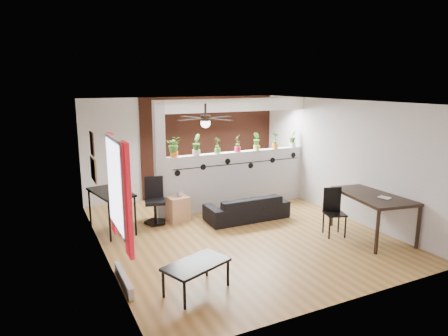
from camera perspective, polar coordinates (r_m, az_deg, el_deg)
room_shell at (r=7.82m, az=1.92°, el=-0.13°), size 6.30×7.10×2.90m
partition_wall at (r=9.62m, az=1.92°, el=-1.61°), size 3.60×0.18×1.35m
ceiling_header at (r=9.36m, az=2.00°, el=9.01°), size 3.60×0.18×0.30m
pier_column at (r=8.77m, az=-9.15°, el=1.07°), size 0.22×0.20×2.60m
brick_panel at (r=10.79m, az=-1.72°, el=3.28°), size 3.90×0.05×2.60m
vine_decal at (r=9.45m, az=2.21°, el=0.65°), size 3.31×0.01×0.30m
window_assembly at (r=5.83m, az=-15.02°, el=-2.71°), size 0.09×1.30×1.55m
baseboard_heater at (r=6.33m, az=-14.15°, el=-15.21°), size 0.08×1.00×0.18m
corkboard at (r=7.93m, az=-18.14°, el=-0.19°), size 0.03×0.60×0.45m
framed_art at (r=7.79m, az=-18.35°, el=3.33°), size 0.03×0.34×0.44m
ceiling_fan at (r=7.05m, az=-2.66°, el=6.87°), size 1.19×1.19×0.43m
potted_plant_0 at (r=8.82m, az=-7.16°, el=3.13°), size 0.29×0.27×0.46m
potted_plant_1 at (r=9.00m, az=-3.99°, el=3.42°), size 0.28×0.31×0.48m
potted_plant_2 at (r=9.21m, az=-0.94°, el=3.36°), size 0.22×0.23×0.38m
potted_plant_3 at (r=9.44m, az=1.96°, el=3.68°), size 0.26×0.27×0.42m
potted_plant_4 at (r=9.70m, az=4.71°, el=3.93°), size 0.21×0.25×0.44m
potted_plant_5 at (r=9.98m, az=7.32°, el=4.01°), size 0.26×0.26×0.41m
potted_plant_6 at (r=10.27m, az=9.79°, el=4.22°), size 0.28×0.26×0.43m
sofa at (r=8.85m, az=3.26°, el=-5.68°), size 1.76×0.73×0.51m
cube_shelf at (r=8.79m, az=-6.60°, el=-5.77°), size 0.48×0.44×0.54m
cup at (r=8.72m, az=-6.34°, el=-3.71°), size 0.15×0.15×0.11m
computer_desk at (r=8.32m, az=-15.87°, el=-3.73°), size 0.82×1.25×0.83m
monitor at (r=8.42m, az=-16.12°, el=-2.32°), size 0.34×0.12×0.19m
office_chair at (r=8.65m, az=-9.86°, el=-5.04°), size 0.51×0.51×0.98m
dining_table at (r=8.24m, az=20.57°, el=-4.15°), size 1.20×1.70×0.85m
book at (r=7.94m, az=21.68°, el=-4.07°), size 0.21×0.24×0.02m
folding_chair at (r=8.17m, az=15.35°, el=-5.43°), size 0.48×0.48×0.94m
coffee_table at (r=5.88m, az=-3.97°, el=-13.81°), size 1.07×0.83×0.44m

